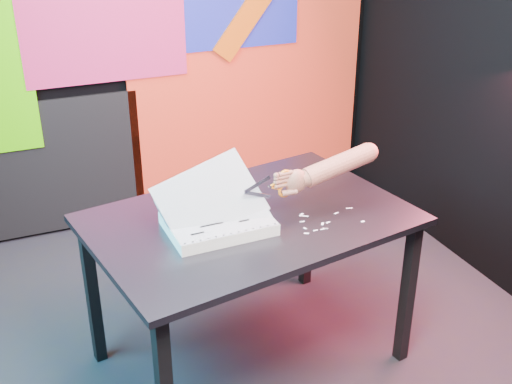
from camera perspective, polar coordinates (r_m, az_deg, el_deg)
name	(u,v)px	position (r m, az deg, el deg)	size (l,w,h in m)	color
room	(237,71)	(2.56, -1.69, 10.74)	(3.01, 3.01, 2.71)	#24242F
backdrop	(160,74)	(4.03, -8.51, 10.30)	(2.88, 0.05, 2.08)	#F13C22
work_table	(250,233)	(2.73, -0.55, -3.68)	(1.44, 1.08, 0.75)	black
printout_stack	(218,222)	(2.59, -3.41, -2.70)	(0.46, 0.31, 0.31)	white
scissors	(282,184)	(2.63, 2.31, 0.68)	(0.22, 0.02, 0.13)	#A9AEC8
hand_forearm	(332,167)	(2.73, 6.73, 2.18)	(0.49, 0.10, 0.16)	#B96F57
paper_clippings	(321,221)	(2.67, 5.84, -2.61)	(0.30, 0.17, 0.00)	white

